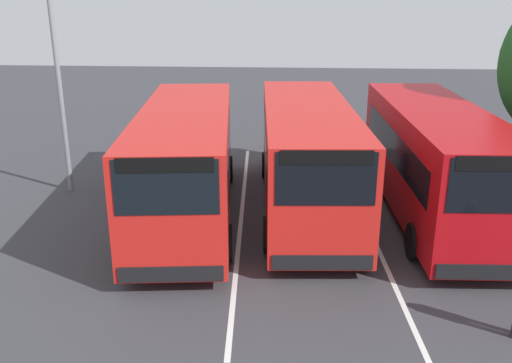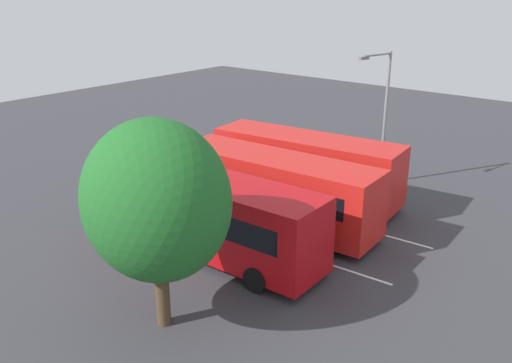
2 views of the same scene
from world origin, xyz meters
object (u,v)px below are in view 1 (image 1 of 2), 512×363
bus_far_left (186,159)px  street_lamp (64,70)px  bus_center_right (435,158)px  bus_center_left (307,154)px

bus_far_left → street_lamp: street_lamp is taller
bus_far_left → bus_center_right: same height
bus_center_left → bus_center_right: size_ratio=1.01×
bus_far_left → bus_center_right: (-0.57, 7.21, 0.00)m
bus_far_left → bus_center_left: same height
bus_far_left → street_lamp: (-1.85, -4.12, 2.28)m
bus_center_left → bus_center_right: 3.72m
bus_far_left → bus_center_left: bearing=96.5°
bus_far_left → street_lamp: bearing=-120.2°
bus_center_right → street_lamp: bearing=-98.5°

